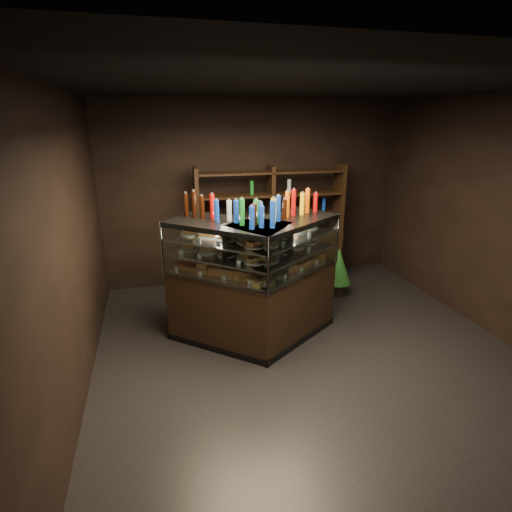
{
  "coord_description": "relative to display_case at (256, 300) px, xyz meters",
  "views": [
    {
      "loc": [
        -1.68,
        -3.96,
        2.7
      ],
      "look_at": [
        -0.58,
        0.27,
        1.18
      ],
      "focal_mm": 28.0,
      "sensor_mm": 36.0,
      "label": 1
    }
  ],
  "objects": [
    {
      "name": "ground",
      "position": [
        0.53,
        -0.47,
        -0.52
      ],
      "size": [
        5.0,
        5.0,
        0.0
      ],
      "primitive_type": "plane",
      "color": "black",
      "rests_on": "ground"
    },
    {
      "name": "back_shelving",
      "position": [
        0.66,
        1.58,
        0.09
      ],
      "size": [
        2.4,
        0.49,
        2.0
      ],
      "rotation": [
        0.0,
        0.0,
        -0.03
      ],
      "color": "black",
      "rests_on": "ground"
    },
    {
      "name": "display_case",
      "position": [
        0.0,
        0.0,
        0.0
      ],
      "size": [
        2.25,
        1.48,
        1.56
      ],
      "rotation": [
        0.0,
        0.0,
        -0.07
      ],
      "color": "black",
      "rests_on": "ground"
    },
    {
      "name": "potted_conifer",
      "position": [
        1.6,
        0.94,
        -0.01
      ],
      "size": [
        0.41,
        0.41,
        0.88
      ],
      "rotation": [
        0.0,
        0.0,
        0.39
      ],
      "color": "black",
      "rests_on": "ground"
    },
    {
      "name": "bottles_top",
      "position": [
        0.0,
        0.0,
        1.17
      ],
      "size": [
        1.67,
        0.83,
        0.3
      ],
      "color": "#147223",
      "rests_on": "display_case"
    },
    {
      "name": "room_shell",
      "position": [
        0.53,
        -0.47,
        1.42
      ],
      "size": [
        5.02,
        5.02,
        3.01
      ],
      "color": "black",
      "rests_on": "ground"
    },
    {
      "name": "food_display",
      "position": [
        -0.0,
        -0.01,
        0.65
      ],
      "size": [
        1.85,
        0.97,
        0.48
      ],
      "color": "#DA814E",
      "rests_on": "display_case"
    }
  ]
}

